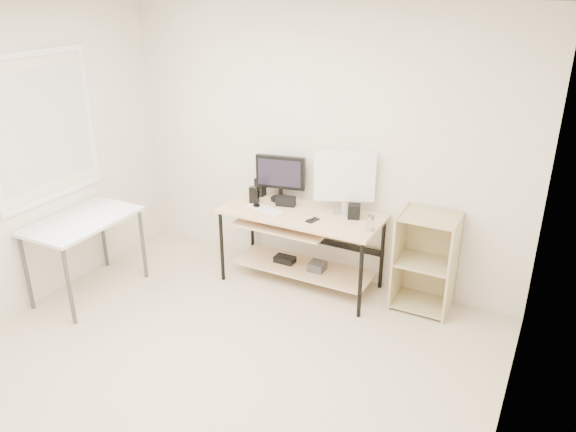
% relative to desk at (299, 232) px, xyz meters
% --- Properties ---
extents(room, '(4.01, 4.01, 2.62)m').
position_rel_desk_xyz_m(room, '(-0.11, -1.62, 0.78)').
color(room, beige).
rests_on(room, ground).
extents(desk, '(1.50, 0.65, 0.75)m').
position_rel_desk_xyz_m(desk, '(0.00, 0.00, 0.00)').
color(desk, beige).
rests_on(desk, ground).
extents(side_table, '(0.60, 1.00, 0.75)m').
position_rel_desk_xyz_m(side_table, '(-1.65, -1.06, 0.13)').
color(side_table, white).
rests_on(side_table, ground).
extents(shelf_unit, '(0.50, 0.40, 0.90)m').
position_rel_desk_xyz_m(shelf_unit, '(1.18, 0.16, -0.09)').
color(shelf_unit, tan).
rests_on(shelf_unit, ground).
extents(black_monitor, '(0.48, 0.20, 0.44)m').
position_rel_desk_xyz_m(black_monitor, '(-0.30, 0.19, 0.46)').
color(black_monitor, black).
rests_on(black_monitor, desk).
extents(white_imac, '(0.52, 0.27, 0.59)m').
position_rel_desk_xyz_m(white_imac, '(0.37, 0.16, 0.55)').
color(white_imac, silver).
rests_on(white_imac, desk).
extents(keyboard, '(0.41, 0.22, 0.01)m').
position_rel_desk_xyz_m(keyboard, '(-0.31, -0.10, 0.22)').
color(keyboard, white).
rests_on(keyboard, desk).
extents(mouse, '(0.09, 0.12, 0.04)m').
position_rel_desk_xyz_m(mouse, '(0.16, -0.09, 0.23)').
color(mouse, '#B6B6BB').
rests_on(mouse, desk).
extents(center_speaker, '(0.20, 0.12, 0.09)m').
position_rel_desk_xyz_m(center_speaker, '(-0.18, 0.08, 0.26)').
color(center_speaker, black).
rests_on(center_speaker, desk).
extents(speaker_left, '(0.10, 0.10, 0.18)m').
position_rel_desk_xyz_m(speaker_left, '(-0.52, 0.20, 0.31)').
color(speaker_left, black).
rests_on(speaker_left, desk).
extents(speaker_right, '(0.14, 0.14, 0.13)m').
position_rel_desk_xyz_m(speaker_right, '(0.50, 0.10, 0.28)').
color(speaker_right, black).
rests_on(speaker_right, desk).
extents(audio_controller, '(0.09, 0.07, 0.17)m').
position_rel_desk_xyz_m(audio_controller, '(-0.46, -0.03, 0.30)').
color(audio_controller, black).
rests_on(audio_controller, desk).
extents(volume_puck, '(0.08, 0.08, 0.03)m').
position_rel_desk_xyz_m(volume_puck, '(-0.40, -0.10, 0.23)').
color(volume_puck, black).
rests_on(volume_puck, desk).
extents(smartphone, '(0.10, 0.14, 0.01)m').
position_rel_desk_xyz_m(smartphone, '(0.20, -0.13, 0.22)').
color(smartphone, black).
rests_on(smartphone, desk).
extents(coaster, '(0.10, 0.10, 0.01)m').
position_rel_desk_xyz_m(coaster, '(0.72, -0.09, 0.21)').
color(coaster, '#AA754C').
rests_on(coaster, desk).
extents(drinking_glass, '(0.08, 0.08, 0.13)m').
position_rel_desk_xyz_m(drinking_glass, '(0.72, -0.09, 0.28)').
color(drinking_glass, white).
rests_on(drinking_glass, coaster).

